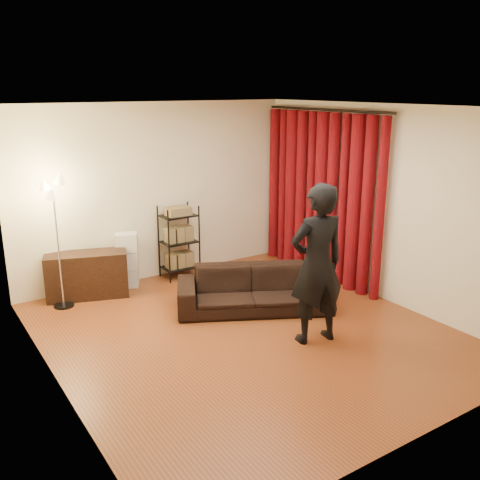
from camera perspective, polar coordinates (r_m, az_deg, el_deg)
floor at (r=6.66m, az=0.70°, el=-9.87°), size 5.00×5.00×0.00m
ceiling at (r=5.99m, az=0.79°, el=14.02°), size 5.00×5.00×0.00m
wall_back at (r=8.33m, az=-8.92°, el=5.08°), size 5.00×0.00×5.00m
wall_front at (r=4.44m, az=19.11°, el=-5.52°), size 5.00×0.00×5.00m
wall_left at (r=5.33m, az=-19.81°, el=-2.02°), size 0.00×5.00×5.00m
wall_right at (r=7.64m, az=14.92°, el=3.73°), size 0.00×5.00×5.00m
curtain_rod at (r=8.21m, az=9.12°, el=13.57°), size 0.04×2.65×0.04m
curtain at (r=8.35m, az=8.62°, el=4.60°), size 0.22×2.65×2.55m
sofa at (r=7.21m, az=1.26°, el=-5.28°), size 2.11×1.60×0.58m
person at (r=6.20m, az=8.21°, el=-2.60°), size 0.76×0.56×1.90m
media_cabinet at (r=7.93m, az=-16.00°, el=-3.60°), size 1.20×0.76×0.66m
storage_boxes at (r=8.17m, az=-11.99°, el=-2.08°), size 0.42×0.38×0.83m
wire_shelf at (r=8.39m, az=-6.52°, el=-0.19°), size 0.62×0.52×1.15m
floor_lamp at (r=7.50m, az=-18.85°, el=-0.44°), size 0.34×0.34×1.78m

